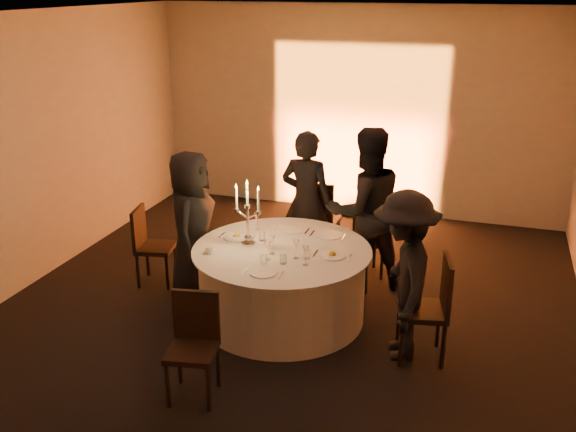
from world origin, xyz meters
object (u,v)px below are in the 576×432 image
(chair_left, at_px, (149,242))
(coffee_cup, at_px, (209,250))
(chair_back_left, at_px, (317,217))
(banquet_table, at_px, (282,284))
(chair_right, at_px, (432,303))
(candelabra, at_px, (248,222))
(chair_front, at_px, (194,339))
(guest_right, at_px, (404,276))
(guest_left, at_px, (192,225))
(chair_back_right, at_px, (367,237))
(guest_back_left, at_px, (306,202))
(guest_back_right, at_px, (365,210))

(chair_left, xyz_separation_m, coffee_cup, (1.05, -0.64, 0.29))
(chair_back_left, bearing_deg, coffee_cup, 72.06)
(banquet_table, relative_size, chair_back_left, 1.71)
(chair_right, bearing_deg, coffee_cup, -101.47)
(chair_back_left, xyz_separation_m, candelabra, (-0.33, -1.45, 0.41))
(chair_right, height_order, chair_front, chair_right)
(chair_front, relative_size, guest_right, 0.56)
(guest_left, bearing_deg, chair_back_right, -70.59)
(chair_left, distance_m, guest_right, 3.04)
(candelabra, bearing_deg, chair_left, 166.76)
(chair_back_left, relative_size, coffee_cup, 9.57)
(chair_left, xyz_separation_m, guest_back_left, (1.59, 0.92, 0.34))
(banquet_table, height_order, coffee_cup, coffee_cup)
(banquet_table, xyz_separation_m, chair_back_right, (0.63, 1.22, 0.12))
(guest_right, bearing_deg, guest_back_right, -168.09)
(banquet_table, distance_m, chair_back_right, 1.37)
(chair_left, relative_size, guest_back_right, 0.49)
(chair_back_right, height_order, guest_back_left, guest_back_left)
(coffee_cup, bearing_deg, banquet_table, 26.20)
(chair_back_right, xyz_separation_m, chair_front, (-0.92, -2.65, 0.00))
(chair_right, xyz_separation_m, guest_back_left, (-1.63, 1.54, 0.29))
(chair_back_right, relative_size, chair_front, 1.00)
(guest_right, bearing_deg, banquet_table, -117.81)
(chair_back_right, height_order, candelabra, candelabra)
(guest_back_left, bearing_deg, chair_front, 91.20)
(guest_back_left, xyz_separation_m, coffee_cup, (-0.54, -1.56, -0.05))
(chair_left, bearing_deg, guest_right, -113.58)
(coffee_cup, bearing_deg, guest_back_right, 44.59)
(chair_back_right, height_order, guest_right, guest_right)
(chair_back_right, relative_size, guest_back_right, 0.48)
(chair_back_left, relative_size, chair_right, 1.06)
(chair_back_right, bearing_deg, guest_left, 5.40)
(chair_front, bearing_deg, chair_left, 118.42)
(chair_left, bearing_deg, chair_front, -152.73)
(chair_left, distance_m, guest_back_left, 1.87)
(guest_left, xyz_separation_m, guest_right, (2.35, -0.52, -0.02))
(guest_left, bearing_deg, guest_back_left, -54.48)
(chair_back_left, height_order, chair_back_right, chair_back_left)
(banquet_table, bearing_deg, guest_back_left, 95.06)
(chair_left, xyz_separation_m, candelabra, (1.34, -0.32, 0.50))
(chair_back_right, distance_m, candelabra, 1.65)
(guest_back_left, height_order, coffee_cup, guest_back_left)
(chair_back_left, bearing_deg, banquet_table, 92.48)
(guest_right, xyz_separation_m, candelabra, (-1.62, 0.31, 0.21))
(guest_back_right, bearing_deg, guest_left, -10.78)
(chair_front, relative_size, guest_left, 0.55)
(banquet_table, height_order, chair_right, chair_right)
(chair_front, relative_size, coffee_cup, 8.18)
(chair_back_left, relative_size, chair_front, 1.17)
(guest_left, bearing_deg, chair_front, -164.96)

